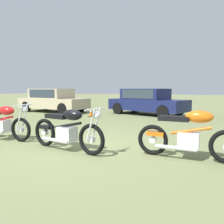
{
  "coord_description": "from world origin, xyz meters",
  "views": [
    {
      "loc": [
        2.91,
        -4.62,
        1.38
      ],
      "look_at": [
        0.36,
        1.33,
        0.74
      ],
      "focal_mm": 36.46,
      "sensor_mm": 36.0,
      "label": 1
    }
  ],
  "objects_px": {
    "car_navy": "(146,100)",
    "traffic_cone": "(91,112)",
    "motorcycle_orange": "(189,135)",
    "motorcycle_red": "(2,122)",
    "motorcycle_black": "(67,130)",
    "car_beige": "(53,99)"
  },
  "relations": [
    {
      "from": "motorcycle_red",
      "to": "car_beige",
      "type": "height_order",
      "value": "car_beige"
    },
    {
      "from": "motorcycle_black",
      "to": "motorcycle_orange",
      "type": "xyz_separation_m",
      "value": [
        2.59,
        0.4,
        0.01
      ]
    },
    {
      "from": "motorcycle_orange",
      "to": "motorcycle_black",
      "type": "bearing_deg",
      "value": -169.34
    },
    {
      "from": "car_beige",
      "to": "traffic_cone",
      "type": "height_order",
      "value": "car_beige"
    },
    {
      "from": "motorcycle_black",
      "to": "motorcycle_red",
      "type": "bearing_deg",
      "value": -175.84
    },
    {
      "from": "motorcycle_orange",
      "to": "traffic_cone",
      "type": "distance_m",
      "value": 7.55
    },
    {
      "from": "motorcycle_orange",
      "to": "car_navy",
      "type": "bearing_deg",
      "value": 112.39
    },
    {
      "from": "motorcycle_black",
      "to": "motorcycle_orange",
      "type": "distance_m",
      "value": 2.62
    },
    {
      "from": "traffic_cone",
      "to": "motorcycle_black",
      "type": "bearing_deg",
      "value": -66.37
    },
    {
      "from": "motorcycle_black",
      "to": "traffic_cone",
      "type": "relative_size",
      "value": 4.29
    },
    {
      "from": "motorcycle_orange",
      "to": "car_navy",
      "type": "height_order",
      "value": "car_navy"
    },
    {
      "from": "motorcycle_orange",
      "to": "car_navy",
      "type": "relative_size",
      "value": 0.44
    },
    {
      "from": "motorcycle_black",
      "to": "car_beige",
      "type": "bearing_deg",
      "value": 139.9
    },
    {
      "from": "motorcycle_black",
      "to": "motorcycle_orange",
      "type": "height_order",
      "value": "same"
    },
    {
      "from": "motorcycle_red",
      "to": "car_navy",
      "type": "height_order",
      "value": "car_navy"
    },
    {
      "from": "motorcycle_red",
      "to": "car_beige",
      "type": "relative_size",
      "value": 0.44
    },
    {
      "from": "car_navy",
      "to": "traffic_cone",
      "type": "xyz_separation_m",
      "value": [
        -2.32,
        -2.12,
        -0.57
      ]
    },
    {
      "from": "car_beige",
      "to": "car_navy",
      "type": "height_order",
      "value": "same"
    },
    {
      "from": "car_navy",
      "to": "traffic_cone",
      "type": "height_order",
      "value": "car_navy"
    },
    {
      "from": "car_navy",
      "to": "traffic_cone",
      "type": "relative_size",
      "value": 9.41
    },
    {
      "from": "motorcycle_orange",
      "to": "car_beige",
      "type": "bearing_deg",
      "value": 143.38
    },
    {
      "from": "motorcycle_red",
      "to": "motorcycle_orange",
      "type": "xyz_separation_m",
      "value": [
        4.89,
        0.16,
        0.01
      ]
    }
  ]
}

